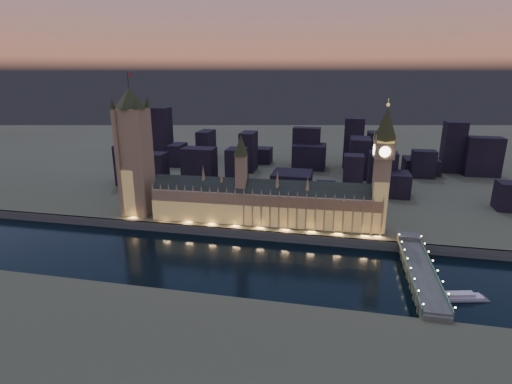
% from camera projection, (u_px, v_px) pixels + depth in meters
% --- Properties ---
extents(ground_plane, '(2000.00, 2000.00, 0.00)m').
position_uv_depth(ground_plane, '(235.00, 260.00, 303.78)').
color(ground_plane, black).
rests_on(ground_plane, ground).
extents(north_bank, '(2000.00, 960.00, 8.00)m').
position_uv_depth(north_bank, '(301.00, 142.00, 789.73)').
color(north_bank, '#43472D').
rests_on(north_bank, ground).
extents(embankment_wall, '(2000.00, 2.50, 8.00)m').
position_uv_depth(embankment_wall, '(247.00, 234.00, 341.03)').
color(embankment_wall, '#464045').
rests_on(embankment_wall, ground).
extents(palace_of_westminster, '(202.00, 26.74, 78.00)m').
position_uv_depth(palace_of_westminster, '(262.00, 203.00, 352.12)').
color(palace_of_westminster, '#8E7857').
rests_on(palace_of_westminster, north_bank).
extents(victoria_tower, '(31.68, 31.68, 128.31)m').
position_uv_depth(victoria_tower, '(134.00, 147.00, 362.50)').
color(victoria_tower, '#8E7857').
rests_on(victoria_tower, north_bank).
extents(elizabeth_tower, '(18.00, 18.00, 109.67)m').
position_uv_depth(elizabeth_tower, '(383.00, 160.00, 320.58)').
color(elizabeth_tower, '#8E7857').
rests_on(elizabeth_tower, north_bank).
extents(westminster_bridge, '(17.30, 113.00, 15.90)m').
position_uv_depth(westminster_bridge, '(419.00, 272.00, 273.11)').
color(westminster_bridge, '#464045').
rests_on(westminster_bridge, ground).
extents(river_boat, '(38.52, 17.34, 4.50)m').
position_uv_depth(river_boat, '(458.00, 297.00, 250.87)').
color(river_boat, '#464045').
rests_on(river_boat, ground).
extents(city_backdrop, '(481.74, 215.63, 77.49)m').
position_uv_depth(city_backdrop, '(306.00, 157.00, 518.75)').
color(city_backdrop, black).
rests_on(city_backdrop, north_bank).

